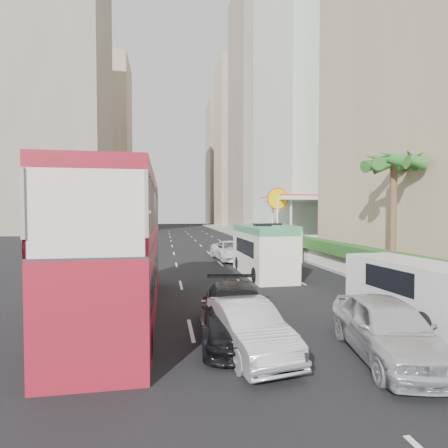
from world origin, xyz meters
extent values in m
plane|color=black|center=(0.00, 0.00, 0.00)|extent=(200.00, 200.00, 0.00)
cube|color=maroon|center=(-6.00, 0.00, 2.53)|extent=(2.50, 11.00, 5.06)
imported|color=silver|center=(-2.26, -3.98, 0.00)|extent=(2.10, 4.34, 1.37)
imported|color=silver|center=(1.27, -4.98, 0.00)|extent=(2.70, 4.90, 1.58)
imported|color=black|center=(-2.26, -2.68, 0.00)|extent=(2.69, 5.37, 1.50)
imported|color=silver|center=(0.75, 13.80, 0.00)|extent=(2.80, 5.50, 1.49)
cube|color=silver|center=(1.38, 7.16, 1.48)|extent=(2.25, 6.67, 2.95)
cube|color=silver|center=(4.58, 14.41, 1.36)|extent=(2.16, 6.19, 2.73)
cube|color=silver|center=(4.31, -2.01, 1.02)|extent=(2.38, 5.24, 2.05)
cube|color=silver|center=(4.09, 18.86, 0.93)|extent=(2.47, 4.87, 1.86)
cube|color=#99968C|center=(9.00, 25.00, 0.09)|extent=(6.00, 120.00, 0.18)
cube|color=silver|center=(6.20, 14.00, 0.68)|extent=(0.30, 44.00, 1.00)
cube|color=#2D6626|center=(6.20, 14.00, 1.53)|extent=(1.10, 44.00, 0.70)
cylinder|color=brown|center=(7.80, 4.00, 3.38)|extent=(0.36, 0.36, 6.40)
cube|color=silver|center=(10.00, 23.00, 2.75)|extent=(6.50, 8.00, 5.50)
cube|color=white|center=(18.00, 34.00, 29.00)|extent=(16.00, 18.00, 58.00)
cube|color=gray|center=(18.00, 58.00, 25.00)|extent=(16.00, 16.00, 50.00)
cube|color=tan|center=(17.00, 82.00, 22.00)|extent=(14.00, 14.00, 44.00)
cube|color=gray|center=(17.00, 104.00, 20.00)|extent=(14.00, 14.00, 40.00)
cube|color=gray|center=(-24.00, 55.00, 26.00)|extent=(18.00, 18.00, 52.00)
cube|color=tan|center=(-22.00, 90.00, 23.00)|extent=(16.00, 16.00, 46.00)
camera|label=1|loc=(-4.42, -13.08, 3.81)|focal=28.00mm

